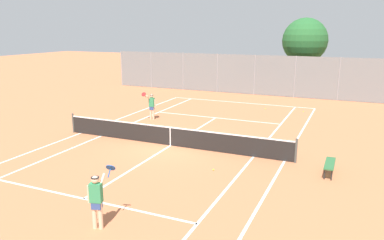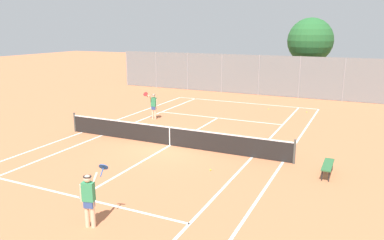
{
  "view_description": "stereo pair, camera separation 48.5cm",
  "coord_description": "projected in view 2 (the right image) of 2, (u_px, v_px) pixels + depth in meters",
  "views": [
    {
      "loc": [
        7.97,
        -15.51,
        5.55
      ],
      "look_at": [
        0.49,
        1.5,
        1.0
      ],
      "focal_mm": 35.0,
      "sensor_mm": 36.0,
      "label": 1
    },
    {
      "loc": [
        8.41,
        -15.3,
        5.55
      ],
      "look_at": [
        0.49,
        1.5,
        1.0
      ],
      "focal_mm": 35.0,
      "sensor_mm": 36.0,
      "label": 2
    }
  ],
  "objects": [
    {
      "name": "ground_plane",
      "position": [
        170.0,
        145.0,
        18.25
      ],
      "size": [
        120.0,
        120.0,
        0.0
      ],
      "primitive_type": "plane",
      "color": "#C67047"
    },
    {
      "name": "court_line_markings",
      "position": [
        170.0,
        145.0,
        18.25
      ],
      "size": [
        11.1,
        23.9,
        0.01
      ],
      "color": "white",
      "rests_on": "ground"
    },
    {
      "name": "tennis_net",
      "position": [
        170.0,
        135.0,
        18.13
      ],
      "size": [
        12.0,
        0.1,
        1.07
      ],
      "color": "#474C47",
      "rests_on": "ground"
    },
    {
      "name": "player_near_side",
      "position": [
        89.0,
        197.0,
        10.55
      ],
      "size": [
        0.53,
        0.84,
        1.77
      ],
      "color": "beige",
      "rests_on": "ground"
    },
    {
      "name": "player_far_left",
      "position": [
        154.0,
        105.0,
        23.34
      ],
      "size": [
        0.65,
        0.74,
        1.77
      ],
      "color": "beige",
      "rests_on": "ground"
    },
    {
      "name": "loose_tennis_ball_1",
      "position": [
        307.0,
        112.0,
        25.42
      ],
      "size": [
        0.07,
        0.07,
        0.07
      ],
      "primitive_type": "sphere",
      "color": "#D1DB33",
      "rests_on": "ground"
    },
    {
      "name": "loose_tennis_ball_2",
      "position": [
        268.0,
        109.0,
        26.35
      ],
      "size": [
        0.07,
        0.07,
        0.07
      ],
      "primitive_type": "sphere",
      "color": "#D1DB33",
      "rests_on": "ground"
    },
    {
      "name": "loose_tennis_ball_3",
      "position": [
        211.0,
        170.0,
        15.01
      ],
      "size": [
        0.07,
        0.07,
        0.07
      ],
      "primitive_type": "sphere",
      "color": "#D1DB33",
      "rests_on": "ground"
    },
    {
      "name": "courtside_bench",
      "position": [
        328.0,
        165.0,
        14.44
      ],
      "size": [
        0.36,
        1.5,
        0.47
      ],
      "color": "#2D6638",
      "rests_on": "ground"
    },
    {
      "name": "back_fence",
      "position": [
        259.0,
        75.0,
        31.81
      ],
      "size": [
        27.1,
        0.08,
        3.41
      ],
      "color": "gray",
      "rests_on": "ground"
    },
    {
      "name": "tree_behind_left",
      "position": [
        311.0,
        42.0,
        33.03
      ],
      "size": [
        3.98,
        3.98,
        6.5
      ],
      "color": "brown",
      "rests_on": "ground"
    }
  ]
}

